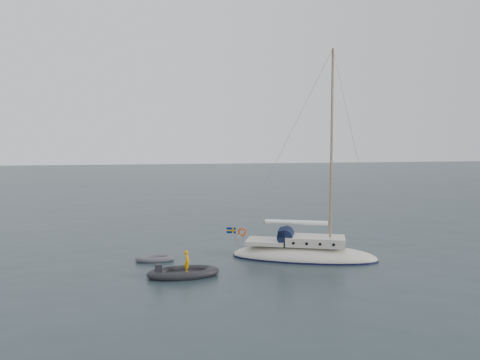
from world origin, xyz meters
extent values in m
plane|color=black|center=(0.00, 0.00, 0.00)|extent=(300.00, 300.00, 0.00)
ellipsoid|color=beige|center=(2.74, 0.80, 0.16)|extent=(9.71, 3.02, 1.62)
cube|color=beige|center=(3.49, 0.80, 1.27)|extent=(3.89, 2.05, 0.59)
cube|color=beige|center=(0.15, 0.80, 1.10)|extent=(2.59, 2.05, 0.27)
cylinder|color=#111832|center=(1.50, 0.80, 1.57)|extent=(1.04, 1.78, 1.04)
cube|color=#111832|center=(1.28, 0.80, 1.79)|extent=(0.49, 1.78, 0.43)
cylinder|color=olive|center=(4.46, 0.80, 7.45)|extent=(0.16, 0.16, 12.95)
cylinder|color=olive|center=(4.46, 0.80, 8.10)|extent=(0.05, 2.37, 0.05)
cylinder|color=olive|center=(2.20, 0.80, 2.43)|extent=(4.53, 0.11, 0.11)
cylinder|color=white|center=(2.20, 0.80, 2.48)|extent=(4.22, 0.30, 0.30)
cylinder|color=#9998A0|center=(-1.58, 0.80, 1.57)|extent=(0.04, 2.37, 0.04)
torus|color=#E43B00|center=(-1.63, 1.44, 1.57)|extent=(0.58, 0.11, 0.58)
cylinder|color=olive|center=(-1.96, 0.80, 1.46)|extent=(0.03, 0.03, 0.97)
cube|color=navy|center=(-2.28, 0.80, 1.78)|extent=(0.65, 0.02, 0.41)
cube|color=#E39E09|center=(-2.28, 0.80, 1.78)|extent=(0.67, 0.03, 0.10)
cube|color=#E39E09|center=(-2.16, 0.80, 1.78)|extent=(0.10, 0.03, 0.43)
cylinder|color=black|center=(2.09, 1.83, 1.27)|extent=(0.19, 0.06, 0.19)
cylinder|color=black|center=(2.09, -0.24, 1.27)|extent=(0.19, 0.06, 0.19)
cylinder|color=black|center=(2.95, 1.83, 1.27)|extent=(0.19, 0.06, 0.19)
cylinder|color=black|center=(2.95, -0.24, 1.27)|extent=(0.19, 0.06, 0.19)
cylinder|color=black|center=(3.82, 1.83, 1.27)|extent=(0.19, 0.06, 0.19)
cylinder|color=black|center=(3.82, -0.24, 1.27)|extent=(0.19, 0.06, 0.19)
cylinder|color=black|center=(4.68, 1.83, 1.27)|extent=(0.19, 0.06, 0.19)
cylinder|color=black|center=(4.68, -0.24, 1.27)|extent=(0.19, 0.06, 0.19)
cube|color=#504F54|center=(-7.13, 2.29, 0.11)|extent=(1.58, 0.65, 0.09)
cube|color=black|center=(-5.62, -1.67, 0.16)|extent=(2.67, 1.11, 0.13)
cube|color=black|center=(-7.06, -1.67, 0.50)|extent=(0.39, 0.39, 0.67)
imported|color=orange|center=(-5.40, -1.67, 0.87)|extent=(0.39, 0.53, 1.34)
camera|label=1|loc=(-8.03, -28.68, 7.79)|focal=35.00mm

